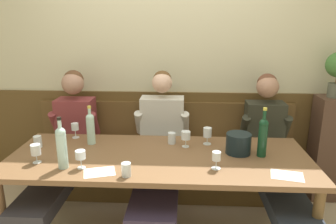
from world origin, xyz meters
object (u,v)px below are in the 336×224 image
Objects in this scene: wine_glass_mid_right at (80,155)px; wine_glass_center_rear at (186,136)px; wine_bottle_amber_mid at (62,146)px; wine_glass_left_end at (207,133)px; wine_bottle_clear_water at (91,127)px; water_tumbler_center at (126,170)px; wine_glass_center_front at (36,151)px; wine_glass_by_bottle at (75,127)px; wine_glass_right_end at (216,157)px; dining_table at (159,164)px; water_tumbler_left at (172,138)px; water_tumbler_right at (38,142)px; wall_bench at (165,168)px; person_left_seat at (159,154)px; ice_bucket at (238,143)px; wine_bottle_green_tall at (263,136)px; person_right_seat at (65,148)px; person_center_left_seat at (272,155)px.

wine_glass_mid_right is 0.86m from wine_glass_center_rear.
wine_bottle_amber_mid reaches higher than wine_glass_left_end.
wine_glass_left_end is (0.98, 0.04, -0.04)m from wine_bottle_clear_water.
wine_glass_center_rear is at bearing 53.79° from water_tumbler_center.
wine_glass_center_front is 1.15m from wine_glass_center_rear.
wine_glass_by_bottle is (0.11, 0.53, 0.00)m from wine_glass_center_front.
wine_glass_right_end is at bearing -61.37° from wine_glass_center_rear.
water_tumbler_center reaches higher than dining_table.
wine_glass_left_end is 1.53× the size of water_tumbler_left.
dining_table is at bearing -6.60° from water_tumbler_right.
wall_bench is 6.98× the size of wine_bottle_amber_mid.
water_tumbler_center is (-0.40, -0.54, -0.05)m from wine_glass_center_rear.
wine_glass_center_front is 1.31m from wine_glass_right_end.
person_left_seat is at bearing 94.18° from dining_table.
dining_table is 0.92m from wine_glass_center_front.
wine_glass_right_end is 0.95× the size of wine_glass_by_bottle.
wine_glass_left_end is 1.03× the size of wine_glass_center_front.
ice_bucket is 0.20m from wine_bottle_green_tall.
ice_bucket is at bearing 14.48° from wine_bottle_amber_mid.
person_right_seat is 10.00× the size of wine_glass_center_rear.
wine_bottle_green_tall is 1.59m from wine_glass_by_bottle.
wine_glass_center_front is at bearing -126.91° from wine_bottle_clear_water.
wall_bench is 27.64× the size of water_tumbler_left.
wine_glass_left_end reaches higher than wine_glass_mid_right.
wall_bench is at bearing 100.56° from water_tumbler_left.
person_left_seat is 9.91× the size of wine_glass_by_bottle.
wine_glass_by_bottle is 1.41× the size of water_tumbler_left.
wine_glass_center_rear is at bearing 165.06° from wine_bottle_green_tall.
wine_glass_center_front reaches higher than water_tumbler_left.
wine_bottle_amber_mid is 0.25m from wine_glass_center_front.
wine_glass_mid_right is at bearing -149.36° from wine_glass_center_rear.
dining_table is 0.96m from person_right_seat.
dining_table is 0.49m from wine_glass_right_end.
person_center_left_seat is 14.02× the size of water_tumbler_center.
water_tumbler_left is at bearing 161.56° from ice_bucket.
wine_bottle_amber_mid is 1.08m from wine_glass_right_end.
ice_bucket is (0.62, -0.64, 0.54)m from wall_bench.
wine_bottle_amber_mid is at bearing -153.14° from wine_glass_center_rear.
water_tumbler_left is 0.67m from water_tumbler_center.
dining_table is 0.82m from wine_bottle_green_tall.
wine_glass_left_end is 1.52× the size of water_tumbler_right.
wine_bottle_amber_mid is 1.47m from wine_bottle_green_tall.
wall_bench is 1.38m from wine_glass_center_front.
wine_glass_center_rear is at bearing -9.33° from wine_glass_by_bottle.
wine_glass_center_rear and wine_glass_by_bottle have the same top height.
person_left_seat is 4.01× the size of wine_bottle_clear_water.
water_tumbler_center is at bearing -149.00° from person_center_left_seat.
wine_bottle_clear_water is 0.70m from water_tumbler_center.
wine_glass_mid_right is (-0.53, -0.25, 0.17)m from dining_table.
ice_bucket is 0.56m from water_tumbler_left.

